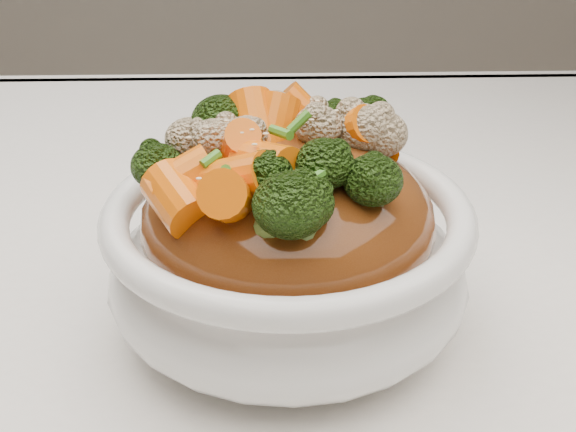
{
  "coord_description": "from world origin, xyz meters",
  "views": [
    {
      "loc": [
        0.02,
        -0.41,
        1.02
      ],
      "look_at": [
        0.03,
        -0.03,
        0.82
      ],
      "focal_mm": 50.0,
      "sensor_mm": 36.0,
      "label": 1
    }
  ],
  "objects": [
    {
      "name": "bowl",
      "position": [
        0.03,
        -0.03,
        0.79
      ],
      "size": [
        0.23,
        0.23,
        0.08
      ],
      "primitive_type": null,
      "rotation": [
        0.0,
        0.0,
        -0.2
      ],
      "color": "white",
      "rests_on": "tablecloth"
    },
    {
      "name": "sesame_seeds",
      "position": [
        0.03,
        -0.03,
        0.87
      ],
      "size": [
        0.17,
        0.17,
        0.01
      ],
      "primitive_type": null,
      "rotation": [
        0.0,
        0.0,
        -0.2
      ],
      "color": "beige",
      "rests_on": "sauce_base"
    },
    {
      "name": "tablecloth",
      "position": [
        0.0,
        0.0,
        0.73
      ],
      "size": [
        1.2,
        0.8,
        0.04
      ],
      "primitive_type": "cube",
      "color": "white",
      "rests_on": "dining_table"
    },
    {
      "name": "sauce_base",
      "position": [
        0.03,
        -0.03,
        0.82
      ],
      "size": [
        0.19,
        0.19,
        0.09
      ],
      "primitive_type": "ellipsoid",
      "rotation": [
        0.0,
        0.0,
        -0.2
      ],
      "color": "#642F11",
      "rests_on": "bowl"
    },
    {
      "name": "scallions",
      "position": [
        0.03,
        -0.03,
        0.87
      ],
      "size": [
        0.14,
        0.14,
        0.02
      ],
      "primitive_type": null,
      "rotation": [
        0.0,
        0.0,
        -0.2
      ],
      "color": "#387B1C",
      "rests_on": "sauce_base"
    },
    {
      "name": "carrots",
      "position": [
        0.03,
        -0.03,
        0.87
      ],
      "size": [
        0.19,
        0.19,
        0.05
      ],
      "primitive_type": null,
      "rotation": [
        0.0,
        0.0,
        -0.2
      ],
      "color": "orange",
      "rests_on": "sauce_base"
    },
    {
      "name": "cauliflower",
      "position": [
        0.03,
        -0.03,
        0.87
      ],
      "size": [
        0.19,
        0.19,
        0.03
      ],
      "primitive_type": null,
      "rotation": [
        0.0,
        0.0,
        -0.2
      ],
      "color": "tan",
      "rests_on": "sauce_base"
    },
    {
      "name": "broccoli",
      "position": [
        0.03,
        -0.03,
        0.87
      ],
      "size": [
        0.19,
        0.19,
        0.04
      ],
      "primitive_type": null,
      "rotation": [
        0.0,
        0.0,
        -0.2
      ],
      "color": "black",
      "rests_on": "sauce_base"
    }
  ]
}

